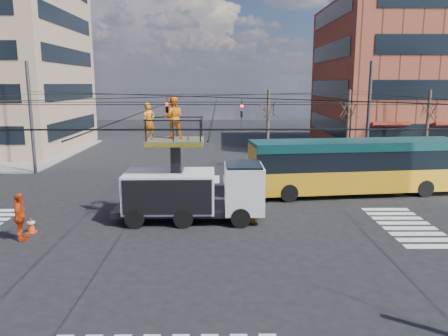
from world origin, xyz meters
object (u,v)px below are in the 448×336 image
city_bus (356,165)px  worker_ground (20,217)px  traffic_cone (31,225)px  flagger (252,202)px  utility_truck (193,180)px

city_bus → worker_ground: bearing=-161.7°
traffic_cone → flagger: bearing=8.1°
utility_truck → worker_ground: (-7.02, -2.72, -0.95)m
utility_truck → flagger: 2.96m
utility_truck → traffic_cone: size_ratio=9.90×
utility_truck → worker_ground: size_ratio=3.47×
utility_truck → traffic_cone: utility_truck is taller
city_bus → flagger: size_ratio=6.50×
city_bus → worker_ground: (-16.28, -7.65, -0.71)m
city_bus → traffic_cone: (-16.27, -6.71, -1.37)m
flagger → traffic_cone: bearing=-105.5°
worker_ground → utility_truck: bearing=-80.5°
utility_truck → city_bus: 10.49m
city_bus → traffic_cone: 17.65m
city_bus → utility_truck: bearing=-158.8°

